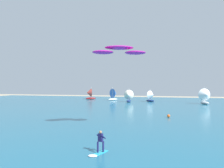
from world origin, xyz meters
TOP-DOWN VIEW (x-y plane):
  - ocean at (0.00, 51.79)m, footprint 160.00×90.00m
  - kitesurfer at (-0.53, 13.14)m, footprint 1.13×2.03m
  - kite at (-1.13, 21.82)m, footprint 6.47×4.07m
  - sailboat_trailing at (-1.89, 67.75)m, footprint 3.59×3.34m
  - sailboat_mid_right at (-15.18, 70.97)m, footprint 3.94×4.18m
  - sailboat_far_left at (-25.75, 74.08)m, footprint 4.16×3.76m
  - sailboat_mid_left at (13.42, 62.01)m, footprint 3.86×4.35m
  - sailboat_outermost at (-8.62, 63.93)m, footprint 3.10×3.67m
  - marker_buoy at (4.10, 33.57)m, footprint 0.50×0.50m

SIDE VIEW (x-z plane):
  - ocean at x=0.00m, z-range 0.00..0.10m
  - marker_buoy at x=4.10m, z-range 0.10..0.60m
  - kitesurfer at x=-0.53m, z-range -0.13..1.54m
  - sailboat_trailing at x=-1.89m, z-range -0.07..3.92m
  - sailboat_outermost at x=-8.62m, z-range -0.08..4.24m
  - sailboat_far_left at x=-25.75m, z-range -0.09..4.53m
  - sailboat_mid_right at x=-15.18m, z-range -0.09..4.55m
  - sailboat_mid_left at x=13.42m, z-range -0.10..4.78m
  - kite at x=-1.13m, z-range 8.74..9.67m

